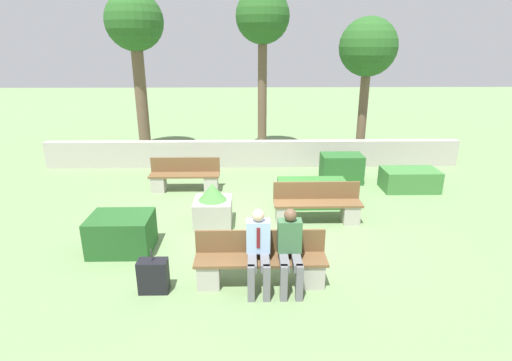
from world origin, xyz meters
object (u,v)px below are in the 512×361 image
bench_left_side (185,178)px  tree_center_left (263,21)px  tree_center_right (368,50)px  suitcase (153,276)px  bench_front (261,264)px  person_seated_woman (290,247)px  tree_leftmost (135,28)px  bench_right_side (317,207)px  planter_corner_left (213,206)px  person_seated_man (258,247)px

bench_left_side → tree_center_left: size_ratio=0.34×
bench_left_side → tree_center_right: bearing=23.4°
suitcase → tree_center_left: tree_center_left is taller
bench_front → suitcase: bench_front is taller
bench_front → person_seated_woman: bearing=-17.6°
tree_leftmost → tree_center_left: tree_center_left is taller
tree_center_right → tree_center_left: bearing=170.4°
bench_right_side → planter_corner_left: size_ratio=2.07×
person_seated_woman → tree_leftmost: 10.48m
person_seated_woman → tree_center_right: 9.34m
planter_corner_left → tree_center_left: 7.66m
bench_front → person_seated_man: size_ratio=1.61×
bench_front → tree_leftmost: bearing=114.7°
tree_center_left → tree_center_right: tree_center_left is taller
bench_left_side → person_seated_man: person_seated_man is taller
tree_center_left → bench_right_side: bearing=-80.8°
planter_corner_left → tree_center_left: bearing=78.4°
tree_center_left → person_seated_man: bearing=-92.4°
bench_front → tree_leftmost: tree_leftmost is taller
bench_front → planter_corner_left: planter_corner_left is taller
bench_left_side → suitcase: 4.71m
suitcase → tree_center_right: tree_center_right is taller
planter_corner_left → tree_center_right: (4.78, 5.75, 3.20)m
tree_leftmost → tree_center_left: size_ratio=0.98×
bench_left_side → bench_right_side: same height
planter_corner_left → tree_center_right: bearing=50.3°
person_seated_man → tree_center_right: bearing=65.0°
person_seated_woman → tree_leftmost: (-4.44, 8.80, 3.56)m
bench_right_side → bench_left_side: bearing=153.1°
person_seated_woman → tree_center_right: tree_center_right is taller
planter_corner_left → person_seated_woman: bearing=-60.0°
bench_left_side → planter_corner_left: size_ratio=2.00×
bench_right_side → person_seated_man: (-1.38, -2.56, 0.40)m
planter_corner_left → bench_front: bearing=-67.4°
tree_center_right → bench_left_side: bearing=-147.9°
planter_corner_left → tree_center_right: size_ratio=0.20×
planter_corner_left → tree_leftmost: bearing=115.5°
bench_left_side → tree_leftmost: bearing=107.7°
tree_center_left → tree_center_right: size_ratio=1.20×
person_seated_man → tree_center_right: tree_center_right is taller
person_seated_man → person_seated_woman: 0.50m
bench_front → bench_right_side: bearing=61.0°
bench_front → person_seated_man: 0.42m
bench_right_side → suitcase: size_ratio=2.57×
person_seated_man → planter_corner_left: bearing=110.6°
bench_front → planter_corner_left: bearing=112.6°
bench_left_side → tree_center_right: (5.72, 3.59, 3.27)m
tree_leftmost → tree_center_right: bearing=-4.1°
person_seated_woman → planter_corner_left: 2.89m
bench_front → suitcase: 1.73m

